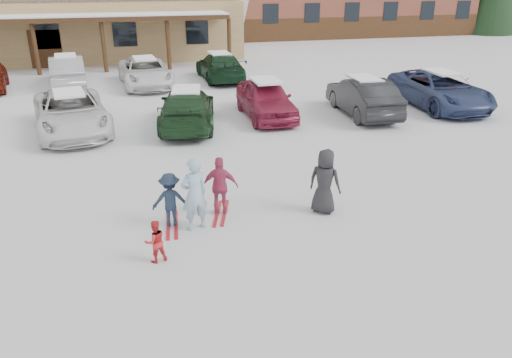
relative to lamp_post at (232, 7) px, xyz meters
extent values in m
plane|color=white|center=(-4.56, -24.48, -3.16)|extent=(160.00, 160.00, 0.00)
cube|color=tan|center=(-13.56, 3.52, -1.36)|extent=(28.00, 10.00, 3.60)
cube|color=#422814|center=(11.44, 6.56, -2.26)|extent=(24.00, 0.10, 1.80)
cylinder|color=black|center=(0.00, 0.00, -0.52)|extent=(0.16, 0.16, 5.29)
cylinder|color=black|center=(25.44, 7.52, -2.50)|extent=(0.60, 0.60, 1.32)
cylinder|color=black|center=(1.44, 19.52, -2.62)|extent=(0.60, 0.60, 1.08)
cylinder|color=black|center=(29.44, 21.52, -2.47)|extent=(0.60, 0.60, 1.38)
imported|color=#94B5CA|center=(-5.71, -23.65, -2.31)|extent=(0.71, 0.57, 1.70)
imported|color=red|center=(-6.66, -24.83, -2.71)|extent=(0.51, 0.44, 0.90)
imported|color=#1A273A|center=(-6.22, -23.37, -2.52)|extent=(0.87, 0.55, 1.28)
cube|color=#A9181D|center=(-6.22, -23.37, -3.15)|extent=(0.33, 1.41, 0.03)
imported|color=#B7375C|center=(-5.02, -23.06, -2.44)|extent=(0.91, 0.57, 1.44)
cube|color=#A9181D|center=(-5.02, -23.06, -3.15)|extent=(0.59, 1.40, 0.03)
imported|color=black|center=(-2.60, -23.54, -2.37)|extent=(0.92, 0.89, 1.59)
imported|color=white|center=(-9.01, -15.30, -2.44)|extent=(3.23, 5.55, 1.45)
imported|color=#1C3C1F|center=(-4.92, -15.62, -2.46)|extent=(2.71, 5.07, 1.40)
imported|color=#992242|center=(-1.78, -15.10, -2.42)|extent=(1.75, 4.34, 1.48)
imported|color=black|center=(2.09, -15.67, -2.42)|extent=(1.77, 4.60, 1.49)
imported|color=navy|center=(5.78, -15.31, -2.41)|extent=(2.52, 5.41, 1.50)
imported|color=#A4A4A9|center=(-9.91, -6.94, -2.42)|extent=(2.08, 4.67, 1.49)
imported|color=white|center=(-6.11, -8.07, -2.46)|extent=(2.76, 5.22, 1.40)
imported|color=#13311B|center=(-2.22, -7.44, -2.46)|extent=(2.15, 4.90, 1.40)
camera|label=1|loc=(-6.81, -33.67, 2.25)|focal=35.00mm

